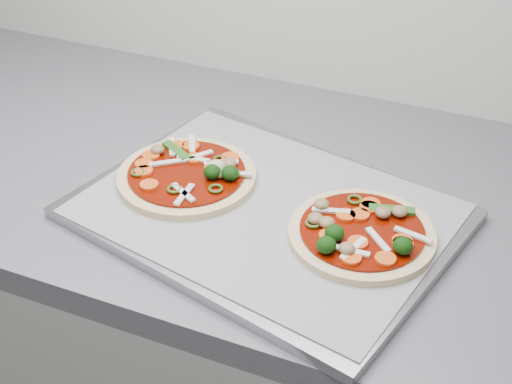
% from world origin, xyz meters
% --- Properties ---
extents(baking_tray, '(0.54, 0.45, 0.02)m').
position_xyz_m(baking_tray, '(0.64, 1.22, 0.91)').
color(baking_tray, '#949599').
rests_on(baking_tray, countertop).
extents(parchment, '(0.51, 0.41, 0.00)m').
position_xyz_m(parchment, '(0.64, 1.22, 0.92)').
color(parchment, gray).
rests_on(parchment, baking_tray).
extents(pizza_left, '(0.25, 0.25, 0.03)m').
position_xyz_m(pizza_left, '(0.51, 1.24, 0.93)').
color(pizza_left, '#D5B985').
rests_on(pizza_left, parchment).
extents(pizza_right, '(0.25, 0.25, 0.03)m').
position_xyz_m(pizza_right, '(0.77, 1.20, 0.93)').
color(pizza_right, '#D5B985').
rests_on(pizza_right, parchment).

